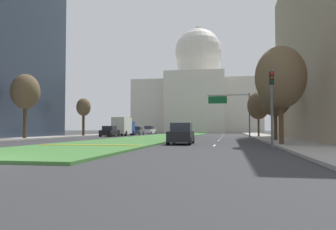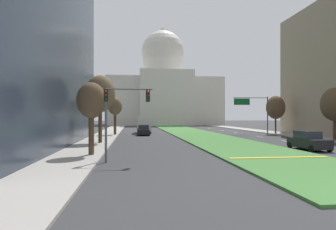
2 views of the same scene
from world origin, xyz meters
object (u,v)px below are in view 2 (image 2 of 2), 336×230
(street_tree_left_near, at_px, (91,102))
(street_tree_right_far, at_px, (276,108))
(sedan_far_horizon, at_px, (143,125))
(overhead_guide_sign, at_px, (254,107))
(traffic_light_near_left, at_px, (118,107))
(sedan_distant, at_px, (144,127))
(sedan_midblock, at_px, (144,130))
(street_tree_right_mid, at_px, (335,104))
(sedan_lead_stopped, at_px, (308,141))
(street_tree_left_mid, at_px, (100,94))
(street_tree_left_far, at_px, (115,107))
(capitol_building, at_px, (163,91))
(box_truck_delivery, at_px, (144,124))

(street_tree_left_near, xyz_separation_m, street_tree_right_far, (27.73, 24.76, 0.29))
(sedan_far_horizon, bearing_deg, overhead_guide_sign, -51.71)
(traffic_light_near_left, xyz_separation_m, sedan_distant, (3.37, 41.26, -3.01))
(traffic_light_near_left, height_order, sedan_midblock, traffic_light_near_left)
(street_tree_left_near, distance_m, street_tree_right_mid, 30.04)
(street_tree_right_far, xyz_separation_m, sedan_distant, (-22.10, 13.33, -3.82))
(street_tree_right_mid, xyz_separation_m, sedan_lead_stopped, (-8.62, -8.18, -3.77))
(street_tree_left_mid, xyz_separation_m, street_tree_left_far, (0.81, 14.42, -1.02))
(capitol_building, height_order, street_tree_left_near, capitol_building)
(capitol_building, bearing_deg, street_tree_left_near, -99.73)
(street_tree_left_far, relative_size, sedan_midblock, 1.47)
(street_tree_right_mid, xyz_separation_m, sedan_far_horizon, (-22.62, 38.26, -3.75))
(street_tree_left_near, bearing_deg, sedan_far_horizon, 83.44)
(sedan_far_horizon, bearing_deg, street_tree_right_mid, -59.41)
(street_tree_right_far, height_order, sedan_distant, street_tree_right_far)
(capitol_building, relative_size, overhead_guide_sign, 5.93)
(sedan_lead_stopped, distance_m, sedan_distant, 38.54)
(street_tree_left_far, relative_size, sedan_lead_stopped, 1.41)
(street_tree_left_far, relative_size, sedan_distant, 1.42)
(street_tree_right_far, bearing_deg, box_truck_delivery, 165.54)
(traffic_light_near_left, bearing_deg, sedan_midblock, 84.40)
(capitol_building, distance_m, sedan_far_horizon, 34.98)
(sedan_lead_stopped, height_order, sedan_distant, sedan_lead_stopped)
(capitol_building, bearing_deg, sedan_far_horizon, -104.40)
(capitol_building, bearing_deg, box_truck_delivery, -99.70)
(capitol_building, relative_size, street_tree_left_near, 6.60)
(street_tree_left_near, relative_size, street_tree_right_far, 0.88)
(overhead_guide_sign, height_order, sedan_lead_stopped, overhead_guide_sign)
(street_tree_left_near, bearing_deg, capitol_building, 80.27)
(street_tree_right_far, relative_size, box_truck_delivery, 1.03)
(sedan_midblock, bearing_deg, street_tree_left_far, 174.63)
(street_tree_left_far, distance_m, sedan_lead_stopped, 30.10)
(street_tree_right_mid, bearing_deg, sedan_far_horizon, 120.59)
(sedan_lead_stopped, bearing_deg, street_tree_left_near, -173.71)
(street_tree_left_near, relative_size, sedan_lead_stopped, 1.33)
(street_tree_right_mid, bearing_deg, capitol_building, 101.53)
(street_tree_left_mid, bearing_deg, box_truck_delivery, 74.01)
(sedan_lead_stopped, bearing_deg, sedan_midblock, 123.11)
(overhead_guide_sign, bearing_deg, street_tree_left_near, -133.74)
(sedan_distant, distance_m, box_truck_delivery, 7.60)
(sedan_midblock, relative_size, sedan_far_horizon, 0.93)
(street_tree_right_mid, height_order, box_truck_delivery, street_tree_right_mid)
(box_truck_delivery, bearing_deg, street_tree_left_far, -131.52)
(street_tree_left_near, xyz_separation_m, street_tree_left_far, (0.36, 25.00, 0.31))
(street_tree_left_far, height_order, sedan_distant, street_tree_left_far)
(sedan_far_horizon, height_order, box_truck_delivery, box_truck_delivery)
(sedan_midblock, bearing_deg, sedan_lead_stopped, -56.89)
(sedan_lead_stopped, distance_m, sedan_midblock, 26.75)
(street_tree_right_far, height_order, sedan_far_horizon, street_tree_right_far)
(street_tree_left_mid, distance_m, street_tree_right_far, 31.56)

